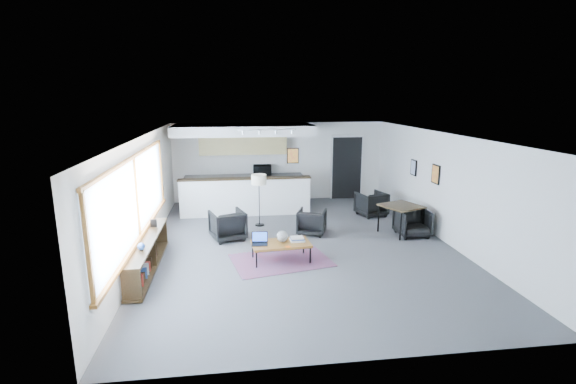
{
  "coord_description": "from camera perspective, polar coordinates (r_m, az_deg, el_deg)",
  "views": [
    {
      "loc": [
        -1.52,
        -9.24,
        3.46
      ],
      "look_at": [
        -0.25,
        0.4,
        1.21
      ],
      "focal_mm": 26.0,
      "sensor_mm": 36.0,
      "label": 1
    }
  ],
  "objects": [
    {
      "name": "room",
      "position": [
        9.61,
        1.78,
        0.05
      ],
      "size": [
        7.02,
        9.02,
        2.62
      ],
      "color": "#4B4B4D",
      "rests_on": "ground"
    },
    {
      "name": "window",
      "position": [
        8.8,
        -20.06,
        -0.95
      ],
      "size": [
        0.1,
        5.95,
        1.66
      ],
      "color": "#8CBFFF",
      "rests_on": "room"
    },
    {
      "name": "console",
      "position": [
        8.95,
        -18.67,
        -8.18
      ],
      "size": [
        0.35,
        3.0,
        0.8
      ],
      "color": "black",
      "rests_on": "floor"
    },
    {
      "name": "kitchenette",
      "position": [
        13.12,
        -6.03,
        3.84
      ],
      "size": [
        4.2,
        1.96,
        2.6
      ],
      "color": "white",
      "rests_on": "floor"
    },
    {
      "name": "doorway",
      "position": [
        14.39,
        8.0,
        3.38
      ],
      "size": [
        1.1,
        0.12,
        2.15
      ],
      "color": "black",
      "rests_on": "room"
    },
    {
      "name": "track_light",
      "position": [
        11.52,
        -2.89,
        8.38
      ],
      "size": [
        1.6,
        0.07,
        0.15
      ],
      "color": "silver",
      "rests_on": "room"
    },
    {
      "name": "wall_art_lower",
      "position": [
        11.02,
        19.54,
        2.31
      ],
      "size": [
        0.03,
        0.38,
        0.48
      ],
      "color": "black",
      "rests_on": "room"
    },
    {
      "name": "wall_art_upper",
      "position": [
        12.19,
        16.79,
        3.23
      ],
      "size": [
        0.03,
        0.34,
        0.44
      ],
      "color": "black",
      "rests_on": "room"
    },
    {
      "name": "kilim_rug",
      "position": [
        9.09,
        -0.96,
        -9.32
      ],
      "size": [
        2.27,
        1.77,
        0.01
      ],
      "rotation": [
        0.0,
        0.0,
        0.21
      ],
      "color": "#5B314A",
      "rests_on": "floor"
    },
    {
      "name": "coffee_table",
      "position": [
        8.95,
        -0.97,
        -7.14
      ],
      "size": [
        1.29,
        0.77,
        0.4
      ],
      "rotation": [
        0.0,
        0.0,
        0.09
      ],
      "color": "brown",
      "rests_on": "floor"
    },
    {
      "name": "laptop",
      "position": [
        8.89,
        -3.89,
        -6.62
      ],
      "size": [
        0.36,
        0.3,
        0.24
      ],
      "rotation": [
        0.0,
        0.0,
        -0.09
      ],
      "color": "black",
      "rests_on": "coffee_table"
    },
    {
      "name": "ceramic_pot",
      "position": [
        8.96,
        -0.8,
        -6.1
      ],
      "size": [
        0.24,
        0.24,
        0.24
      ],
      "rotation": [
        0.0,
        0.0,
        -0.11
      ],
      "color": "gray",
      "rests_on": "coffee_table"
    },
    {
      "name": "book_stack",
      "position": [
        9.03,
        1.27,
        -6.44
      ],
      "size": [
        0.32,
        0.26,
        0.1
      ],
      "rotation": [
        0.0,
        0.0,
        0.02
      ],
      "color": "silver",
      "rests_on": "coffee_table"
    },
    {
      "name": "coaster",
      "position": [
        8.71,
        0.02,
        -7.49
      ],
      "size": [
        0.13,
        0.13,
        0.01
      ],
      "rotation": [
        0.0,
        0.0,
        0.41
      ],
      "color": "#E5590C",
      "rests_on": "coffee_table"
    },
    {
      "name": "armchair_left",
      "position": [
        10.35,
        -8.27,
        -4.3
      ],
      "size": [
        0.96,
        0.93,
        0.8
      ],
      "primitive_type": "imported",
      "rotation": [
        0.0,
        0.0,
        3.46
      ],
      "color": "black",
      "rests_on": "floor"
    },
    {
      "name": "armchair_right",
      "position": [
        10.68,
        3.27,
        -3.92
      ],
      "size": [
        0.86,
        0.83,
        0.7
      ],
      "primitive_type": "imported",
      "rotation": [
        0.0,
        0.0,
        2.79
      ],
      "color": "black",
      "rests_on": "floor"
    },
    {
      "name": "floor_lamp",
      "position": [
        11.16,
        -4.0,
        1.46
      ],
      "size": [
        0.44,
        0.44,
        1.41
      ],
      "rotation": [
        0.0,
        0.0,
        -0.1
      ],
      "color": "black",
      "rests_on": "floor"
    },
    {
      "name": "dining_table",
      "position": [
        10.99,
        15.24,
        -2.09
      ],
      "size": [
        1.16,
        1.16,
        0.74
      ],
      "rotation": [
        0.0,
        0.0,
        0.4
      ],
      "color": "black",
      "rests_on": "floor"
    },
    {
      "name": "dining_chair_near",
      "position": [
        10.96,
        16.67,
        -4.12
      ],
      "size": [
        0.65,
        0.61,
        0.66
      ],
      "primitive_type": "imported",
      "rotation": [
        0.0,
        0.0,
        0.02
      ],
      "color": "black",
      "rests_on": "floor"
    },
    {
      "name": "dining_chair_far",
      "position": [
        12.51,
        11.32,
        -1.69
      ],
      "size": [
        0.78,
        0.75,
        0.66
      ],
      "primitive_type": "imported",
      "rotation": [
        0.0,
        0.0,
        3.41
      ],
      "color": "black",
      "rests_on": "floor"
    },
    {
      "name": "microwave",
      "position": [
        13.63,
        -3.54,
        3.16
      ],
      "size": [
        0.6,
        0.35,
        0.4
      ],
      "primitive_type": "imported",
      "rotation": [
        0.0,
        0.0,
        -0.05
      ],
      "color": "black",
      "rests_on": "kitchenette"
    }
  ]
}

